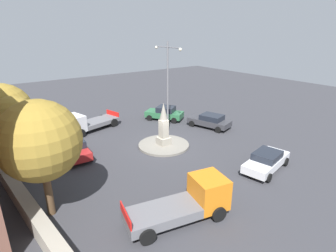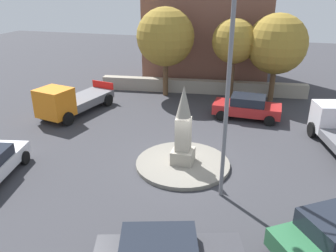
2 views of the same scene
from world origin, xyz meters
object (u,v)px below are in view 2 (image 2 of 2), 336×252
object	(u,v)px
tree_near_wall	(277,44)
car_red_near_island	(247,107)
tree_far_corner	(165,37)
truck_orange_parked_left	(69,101)
tree_mid_cluster	(234,42)
monument	(183,130)
corner_building	(208,18)
streetlamp	(229,69)

from	to	relation	value
tree_near_wall	car_red_near_island	bearing A→B (deg)	70.44
tree_near_wall	tree_far_corner	distance (m)	7.85
truck_orange_parked_left	tree_mid_cluster	xyz separation A→B (m)	(-9.60, -6.49, 3.20)
monument	corner_building	size ratio (longest dim) A/B	0.36
tree_mid_cluster	tree_far_corner	xyz separation A→B (m)	(4.90, 0.53, 0.19)
monument	tree_mid_cluster	bearing A→B (deg)	-95.63
car_red_near_island	truck_orange_parked_left	bearing A→B (deg)	13.58
monument	streetlamp	size ratio (longest dim) A/B	0.43
tree_mid_cluster	tree_far_corner	size ratio (longest dim) A/B	0.89
streetlamp	tree_mid_cluster	world-z (taller)	streetlamp
streetlamp	corner_building	world-z (taller)	corner_building
truck_orange_parked_left	tree_mid_cluster	distance (m)	12.02
tree_near_wall	tree_far_corner	size ratio (longest dim) A/B	0.95
monument	truck_orange_parked_left	distance (m)	9.63
truck_orange_parked_left	corner_building	distance (m)	14.42
streetlamp	tree_near_wall	xyz separation A→B (m)	(-1.93, -13.14, -1.14)
monument	tree_far_corner	bearing A→B (deg)	-69.74
tree_near_wall	streetlamp	bearing A→B (deg)	81.66
tree_mid_cluster	tree_far_corner	world-z (taller)	tree_far_corner
monument	truck_orange_parked_left	world-z (taller)	monument
tree_mid_cluster	tree_far_corner	bearing A→B (deg)	6.19
tree_near_wall	tree_mid_cluster	xyz separation A→B (m)	(2.90, 0.31, 0.10)
truck_orange_parked_left	tree_near_wall	distance (m)	14.57
monument	tree_far_corner	distance (m)	11.33
monument	car_red_near_island	size ratio (longest dim) A/B	0.88
truck_orange_parked_left	monument	bearing A→B (deg)	152.74
car_red_near_island	truck_orange_parked_left	xyz separation A→B (m)	(11.03, 2.67, 0.22)
tree_near_wall	tree_mid_cluster	world-z (taller)	tree_near_wall
car_red_near_island	tree_far_corner	bearing A→B (deg)	-27.53
streetlamp	truck_orange_parked_left	xyz separation A→B (m)	(10.58, -6.33, -4.24)
tree_near_wall	tree_mid_cluster	distance (m)	2.92
streetlamp	car_red_near_island	xyz separation A→B (m)	(-0.45, -8.99, -4.45)
streetlamp	tree_far_corner	distance (m)	13.65
streetlamp	corner_building	xyz separation A→B (m)	(3.83, -18.34, 0.00)
truck_orange_parked_left	tree_far_corner	world-z (taller)	tree_far_corner
car_red_near_island	monument	bearing A→B (deg)	70.45
corner_building	tree_near_wall	size ratio (longest dim) A/B	1.69
monument	tree_far_corner	world-z (taller)	tree_far_corner
monument	tree_far_corner	size ratio (longest dim) A/B	0.57
monument	streetlamp	xyz separation A→B (m)	(-2.05, 1.93, 3.38)
car_red_near_island	truck_orange_parked_left	distance (m)	11.35
tree_mid_cluster	streetlamp	bearing A→B (deg)	94.36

